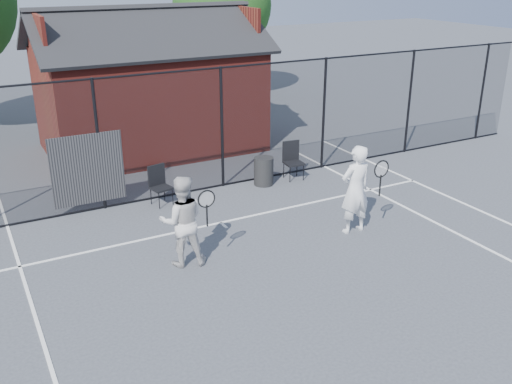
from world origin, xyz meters
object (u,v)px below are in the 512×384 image
player_back (182,221)px  chair_right (294,161)px  clubhouse (149,95)px  chair_left (161,186)px  waste_bin (264,171)px  player_front (356,190)px

player_back → chair_right: size_ratio=1.80×
clubhouse → chair_right: size_ratio=6.75×
chair_right → clubhouse: bearing=124.1°
chair_left → waste_bin: chair_left is taller
player_back → chair_left: 2.98m
chair_right → waste_bin: (-0.88, 0.01, -0.12)m
clubhouse → chair_left: clubhouse is taller
player_back → waste_bin: 4.44m
player_back → chair_right: 5.11m
chair_left → player_front: bearing=-59.2°
player_front → waste_bin: size_ratio=2.62×
clubhouse → waste_bin: clubhouse is taller
chair_right → player_front: bearing=-93.6°
chair_left → waste_bin: 2.72m
player_back → waste_bin: player_back is taller
player_front → chair_left: 4.50m
chair_right → player_back: bearing=-139.2°
player_front → chair_left: player_front is taller
clubhouse → chair_right: bearing=-62.1°
chair_right → waste_bin: size_ratio=1.34×
waste_bin → chair_left: bearing=-179.5°
player_back → chair_left: bearing=78.4°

